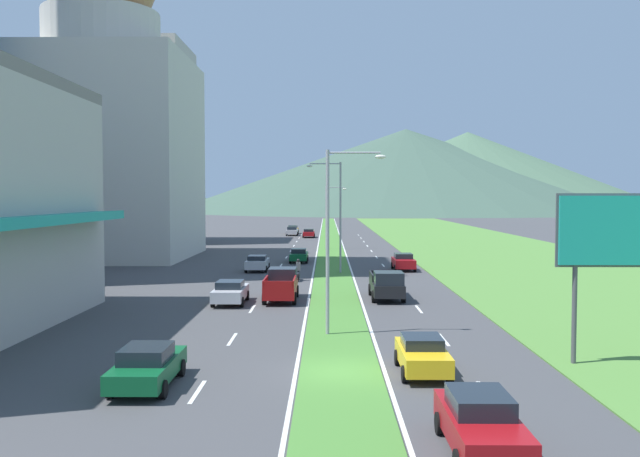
{
  "coord_description": "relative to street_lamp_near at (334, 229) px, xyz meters",
  "views": [
    {
      "loc": [
        -0.54,
        -25.92,
        6.91
      ],
      "look_at": [
        -1.32,
        51.76,
        3.15
      ],
      "focal_mm": 37.61,
      "sensor_mm": 36.0,
      "label": 1
    }
  ],
  "objects": [
    {
      "name": "lane_dash_left_6",
      "position": [
        -4.93,
        25.02,
        -5.29
      ],
      "size": [
        0.16,
        2.8,
        0.01
      ],
      "primitive_type": "cube",
      "color": "silver",
      "rests_on": "ground_plane"
    },
    {
      "name": "pickup_truck_1",
      "position": [
        3.65,
        11.47,
        -4.31
      ],
      "size": [
        2.18,
        5.4,
        2.0
      ],
      "rotation": [
        0.0,
        0.0,
        -1.57
      ],
      "color": "black",
      "rests_on": "ground_plane"
    },
    {
      "name": "lane_dash_left_9",
      "position": [
        -4.93,
        51.06,
        -5.29
      ],
      "size": [
        0.16,
        2.8,
        0.01
      ],
      "primitive_type": "cube",
      "color": "silver",
      "rests_on": "ground_plane"
    },
    {
      "name": "lane_dash_right_4",
      "position": [
        5.27,
        7.65,
        -5.29
      ],
      "size": [
        0.16,
        2.8,
        0.01
      ],
      "primitive_type": "cube",
      "color": "silver",
      "rests_on": "ground_plane"
    },
    {
      "name": "lane_dash_left_7",
      "position": [
        -4.93,
        33.7,
        -5.29
      ],
      "size": [
        0.16,
        2.8,
        0.01
      ],
      "primitive_type": "cube",
      "color": "silver",
      "rests_on": "ground_plane"
    },
    {
      "name": "street_lamp_far",
      "position": [
        -0.12,
        53.57,
        -0.54
      ],
      "size": [
        2.75,
        0.39,
        8.18
      ],
      "color": "#99999E",
      "rests_on": "ground_plane"
    },
    {
      "name": "car_6",
      "position": [
        3.37,
        -7.16,
        -4.55
      ],
      "size": [
        1.89,
        4.12,
        1.44
      ],
      "rotation": [
        0.0,
        0.0,
        -1.57
      ],
      "color": "yellow",
      "rests_on": "ground_plane"
    },
    {
      "name": "hill_far_center",
      "position": [
        37.25,
        287.41,
        14.11
      ],
      "size": [
        220.87,
        220.87,
        38.81
      ],
      "primitive_type": "cone",
      "color": "#3D5647",
      "rests_on": "ground_plane"
    },
    {
      "name": "lane_dash_left_11",
      "position": [
        -4.93,
        68.42,
        -5.29
      ],
      "size": [
        0.16,
        2.8,
        0.01
      ],
      "primitive_type": "cube",
      "color": "silver",
      "rests_on": "ground_plane"
    },
    {
      "name": "lane_dash_right_8",
      "position": [
        5.27,
        42.38,
        -5.29
      ],
      "size": [
        0.16,
        2.8,
        0.01
      ],
      "primitive_type": "cube",
      "color": "silver",
      "rests_on": "ground_plane"
    },
    {
      "name": "car_5",
      "position": [
        3.78,
        -15.22,
        -4.49
      ],
      "size": [
        1.95,
        4.6,
        1.6
      ],
      "rotation": [
        0.0,
        0.0,
        -1.57
      ],
      "color": "maroon",
      "rests_on": "ground_plane"
    },
    {
      "name": "car_9",
      "position": [
        -6.76,
        28.45,
        -4.53
      ],
      "size": [
        2.01,
        4.46,
        1.45
      ],
      "rotation": [
        0.0,
        0.0,
        1.57
      ],
      "color": "#B2B2B7",
      "rests_on": "ground_plane"
    },
    {
      "name": "lane_dash_right_9",
      "position": [
        5.27,
        51.06,
        -5.29
      ],
      "size": [
        0.16,
        2.8,
        0.01
      ],
      "primitive_type": "cube",
      "color": "silver",
      "rests_on": "ground_plane"
    },
    {
      "name": "lane_dash_left_8",
      "position": [
        -4.93,
        42.38,
        -5.29
      ],
      "size": [
        0.16,
        2.8,
        0.01
      ],
      "primitive_type": "cube",
      "color": "silver",
      "rests_on": "ground_plane"
    },
    {
      "name": "street_lamp_mid",
      "position": [
        0.54,
        26.79,
        0.41
      ],
      "size": [
        3.13,
        0.34,
        9.95
      ],
      "color": "#99999E",
      "rests_on": "ground_plane"
    },
    {
      "name": "street_lamp_near",
      "position": [
        0.0,
        0.0,
        0.0
      ],
      "size": [
        2.96,
        0.28,
        9.19
      ],
      "color": "#99999E",
      "rests_on": "ground_plane"
    },
    {
      "name": "lane_dash_left_4",
      "position": [
        -4.93,
        7.65,
        -5.29
      ],
      "size": [
        0.16,
        2.8,
        0.01
      ],
      "primitive_type": "cube",
      "color": "silver",
      "rests_on": "ground_plane"
    },
    {
      "name": "lane_dash_right_2",
      "position": [
        5.27,
        -9.71,
        -5.29
      ],
      "size": [
        0.16,
        2.8,
        0.01
      ],
      "primitive_type": "cube",
      "color": "silver",
      "rests_on": "ground_plane"
    },
    {
      "name": "car_7",
      "position": [
        -6.86,
        -9.1,
        -4.52
      ],
      "size": [
        2.03,
        4.65,
        1.52
      ],
      "rotation": [
        0.0,
        0.0,
        1.57
      ],
      "color": "#0C5128",
      "rests_on": "ground_plane"
    },
    {
      "name": "lane_dash_right_12",
      "position": [
        5.27,
        77.1,
        -5.29
      ],
      "size": [
        0.16,
        2.8,
        0.01
      ],
      "primitive_type": "cube",
      "color": "silver",
      "rests_on": "ground_plane"
    },
    {
      "name": "lane_dash_right_6",
      "position": [
        5.27,
        25.02,
        -5.29
      ],
      "size": [
        0.16,
        2.8,
        0.01
      ],
      "primitive_type": "cube",
      "color": "silver",
      "rests_on": "ground_plane"
    },
    {
      "name": "lane_dash_right_5",
      "position": [
        5.27,
        16.33,
        -5.29
      ],
      "size": [
        0.16,
        2.8,
        0.01
      ],
      "primitive_type": "cube",
      "color": "silver",
      "rests_on": "ground_plane"
    },
    {
      "name": "billboard_roadside",
      "position": [
        11.42,
        -5.78,
        -0.08
      ],
      "size": [
        4.93,
        0.28,
        7.03
      ],
      "color": "#4C4C51",
      "rests_on": "ground_plane"
    },
    {
      "name": "grass_verge_right",
      "position": [
        20.77,
        52.93,
        -5.26
      ],
      "size": [
        24.0,
        240.0,
        0.06
      ],
      "primitive_type": "cube",
      "color": "#518438",
      "rests_on": "ground_plane"
    },
    {
      "name": "car_3",
      "position": [
        -6.44,
        84.1,
        -4.51
      ],
      "size": [
        2.03,
        4.08,
        1.55
      ],
      "rotation": [
        0.0,
        0.0,
        1.57
      ],
      "color": "#B2B2B7",
      "rests_on": "ground_plane"
    },
    {
      "name": "pickup_truck_0",
      "position": [
        -3.39,
        11.29,
        -4.31
      ],
      "size": [
        2.18,
        5.4,
        2.0
      ],
      "rotation": [
        0.0,
        0.0,
        1.57
      ],
      "color": "maroon",
      "rests_on": "ground_plane"
    },
    {
      "name": "lane_dash_left_12",
      "position": [
        -4.93,
        77.1,
        -5.29
      ],
      "size": [
        0.16,
        2.8,
        0.01
      ],
      "primitive_type": "cube",
      "color": "silver",
      "rests_on": "ground_plane"
    },
    {
      "name": "edge_line_median_right",
      "position": [
        1.92,
        52.93,
        -5.29
      ],
      "size": [
        0.16,
        240.0,
        0.01
      ],
      "primitive_type": "cube",
      "color": "silver",
      "rests_on": "ground_plane"
    },
    {
      "name": "hill_far_right",
      "position": [
        66.46,
        286.59,
        13.35
      ],
      "size": [
        181.43,
        181.43,
        37.3
      ],
      "primitive_type": "cone",
      "color": "#47664C",
      "rests_on": "ground_plane"
    },
    {
      "name": "lane_dash_right_10",
      "position": [
        5.27,
        59.74,
        -5.29
      ],
      "size": [
        0.16,
        2.8,
        0.01
      ],
      "primitive_type": "cube",
      "color": "silver",
      "rests_on": "ground_plane"
    },
    {
      "name": "lane_dash_right_3",
      "position": [
        5.27,
        -1.03,
        -5.29
      ],
      "size": [
        0.16,
        2.8,
        0.01
      ],
      "primitive_type": "cube",
      "color": "silver",
      "rests_on": "ground_plane"
    },
    {
      "name": "edge_line_median_left",
      "position": [
        -1.58,
        52.93,
        -5.29
      ],
      "size": [
        0.16,
        240.0,
        0.01
      ],
      "primitive_type": "cube",
      "color": "silver",
      "rests_on": "ground_plane"
    },
    {
      "name": "hill_far_left",
      "position": [
        -109.93,
        284.15,
        11.67
      ],
      "size": [
        124.53,
        124.53,
        33.94
      ],
      "primitive_type": "cone",
      "color": "#3D5647",
      "rests_on": "ground_plane"
    },
    {
      "name": "car_0",
      "position": [
        -3.37,
        78.71,
        -4.56
      ],
      "size": [
        2.01,
        4.53,
        1.42
      ],
      "rotation": [
        0.0,
        0.0,
        1.57
      ],
      "color": "maroon",
      "rests_on": "ground_plane"
    },
    {
      "name": "domed_building",
      "position": [
        -25.44,
        42.22,
        10.13
      ],
      "size": [
        19.3,
        19.3,
        36.98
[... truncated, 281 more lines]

